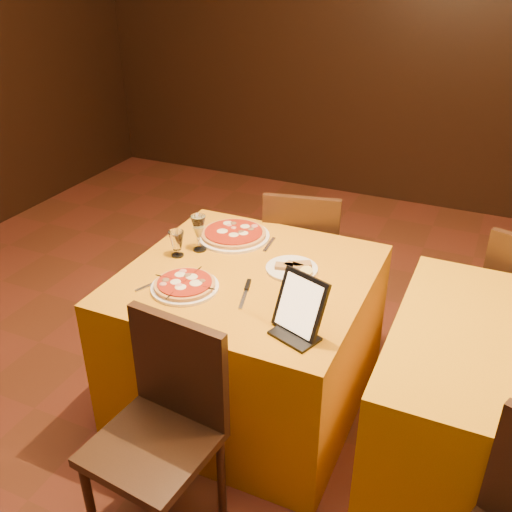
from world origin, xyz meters
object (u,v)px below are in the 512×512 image
at_px(pizza_near, 185,286).
at_px(main_table, 248,338).
at_px(chair_main_near, 152,446).
at_px(water_glass, 177,244).
at_px(tablet, 300,305).
at_px(chair_main_far, 304,256).
at_px(pizza_far, 234,235).
at_px(wine_glass, 199,233).

bearing_deg(pizza_near, main_table, 50.84).
relative_size(chair_main_near, water_glass, 7.00).
height_order(main_table, tablet, tablet).
xyz_separation_m(chair_main_near, pizza_near, (-0.19, 0.60, 0.31)).
xyz_separation_m(chair_main_far, pizza_far, (-0.22, -0.48, 0.31)).
bearing_deg(wine_glass, chair_main_near, -71.60).
relative_size(chair_main_near, pizza_near, 3.02).
bearing_deg(water_glass, wine_glass, 53.81).
xyz_separation_m(chair_main_far, wine_glass, (-0.31, -0.67, 0.39)).
bearing_deg(pizza_far, main_table, -53.41).
bearing_deg(chair_main_near, main_table, 95.94).
xyz_separation_m(chair_main_near, tablet, (0.37, 0.52, 0.41)).
bearing_deg(chair_main_near, water_glass, 120.27).
xyz_separation_m(wine_glass, water_glass, (-0.07, -0.10, -0.03)).
bearing_deg(pizza_far, wine_glass, -114.86).
relative_size(wine_glass, tablet, 0.78).
distance_m(chair_main_near, pizza_far, 1.20).
bearing_deg(tablet, chair_main_near, -105.54).
relative_size(wine_glass, water_glass, 1.46).
height_order(main_table, chair_main_far, chair_main_far).
height_order(pizza_near, water_glass, water_glass).
bearing_deg(chair_main_far, pizza_far, 52.94).
distance_m(main_table, pizza_far, 0.54).
bearing_deg(pizza_near, water_glass, 127.27).
height_order(wine_glass, water_glass, wine_glass).
height_order(pizza_far, wine_glass, wine_glass).
relative_size(chair_main_near, pizza_far, 2.43).
bearing_deg(main_table, pizza_far, 126.59).
relative_size(pizza_near, pizza_far, 0.80).
height_order(pizza_near, wine_glass, wine_glass).
bearing_deg(main_table, pizza_near, -129.16).
height_order(chair_main_near, water_glass, chair_main_near).
bearing_deg(chair_main_near, pizza_far, 107.02).
xyz_separation_m(pizza_near, water_glass, (-0.19, 0.25, 0.05)).
xyz_separation_m(main_table, wine_glass, (-0.31, 0.10, 0.47)).
distance_m(main_table, chair_main_near, 0.84).
xyz_separation_m(pizza_far, water_glass, (-0.16, -0.29, 0.05)).
relative_size(water_glass, tablet, 0.53).
bearing_deg(tablet, chair_main_far, 129.05).
distance_m(chair_main_near, wine_glass, 1.07).
relative_size(pizza_far, water_glass, 2.88).
bearing_deg(water_glass, tablet, -23.64).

